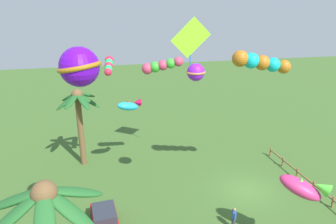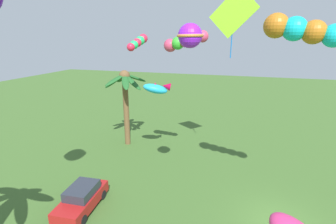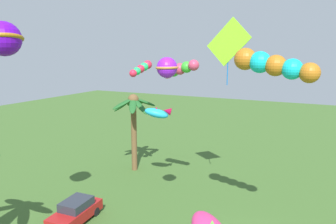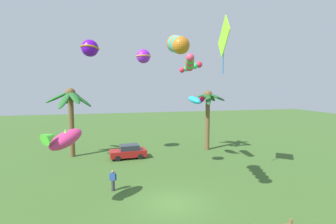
{
  "view_description": "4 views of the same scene",
  "coord_description": "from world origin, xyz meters",
  "px_view_note": "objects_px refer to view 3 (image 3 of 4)",
  "views": [
    {
      "loc": [
        -19.51,
        11.32,
        14.29
      ],
      "look_at": [
        -0.15,
        6.75,
        7.42
      ],
      "focal_mm": 32.63,
      "sensor_mm": 36.0,
      "label": 1
    },
    {
      "loc": [
        -13.0,
        2.71,
        10.2
      ],
      "look_at": [
        0.3,
        6.69,
        6.05
      ],
      "focal_mm": 26.29,
      "sensor_mm": 36.0,
      "label": 2
    },
    {
      "loc": [
        -16.52,
        -2.49,
        11.06
      ],
      "look_at": [
        1.12,
        6.25,
        7.39
      ],
      "focal_mm": 33.34,
      "sensor_mm": 36.0,
      "label": 3
    },
    {
      "loc": [
        -4.12,
        -15.89,
        7.87
      ],
      "look_at": [
        0.83,
        4.91,
        5.7
      ],
      "focal_mm": 27.1,
      "sensor_mm": 36.0,
      "label": 4
    }
  ],
  "objects_px": {
    "kite_tube_3": "(142,68)",
    "palm_tree_1": "(134,113)",
    "kite_diamond_0": "(228,43)",
    "kite_fish_6": "(158,113)",
    "kite_ball_2": "(4,39)",
    "kite_tube_7": "(272,65)",
    "kite_tube_4": "(178,69)",
    "parked_car_0": "(76,211)",
    "kite_ball_5": "(167,68)"
  },
  "relations": [
    {
      "from": "parked_car_0",
      "to": "kite_tube_3",
      "type": "xyz_separation_m",
      "value": [
        6.81,
        -1.18,
        9.2
      ]
    },
    {
      "from": "kite_tube_7",
      "to": "kite_ball_2",
      "type": "bearing_deg",
      "value": 116.51
    },
    {
      "from": "kite_ball_5",
      "to": "palm_tree_1",
      "type": "bearing_deg",
      "value": 41.66
    },
    {
      "from": "palm_tree_1",
      "to": "kite_ball_2",
      "type": "height_order",
      "value": "kite_ball_2"
    },
    {
      "from": "palm_tree_1",
      "to": "kite_diamond_0",
      "type": "bearing_deg",
      "value": -105.54
    },
    {
      "from": "kite_ball_5",
      "to": "kite_tube_3",
      "type": "bearing_deg",
      "value": 41.26
    },
    {
      "from": "kite_diamond_0",
      "to": "kite_fish_6",
      "type": "bearing_deg",
      "value": 94.47
    },
    {
      "from": "kite_diamond_0",
      "to": "kite_tube_7",
      "type": "bearing_deg",
      "value": -143.34
    },
    {
      "from": "parked_car_0",
      "to": "kite_tube_3",
      "type": "relative_size",
      "value": 1.61
    },
    {
      "from": "palm_tree_1",
      "to": "kite_ball_2",
      "type": "xyz_separation_m",
      "value": [
        -13.65,
        -1.16,
        6.25
      ]
    },
    {
      "from": "kite_tube_4",
      "to": "kite_ball_5",
      "type": "bearing_deg",
      "value": -163.13
    },
    {
      "from": "parked_car_0",
      "to": "kite_diamond_0",
      "type": "bearing_deg",
      "value": -47.86
    },
    {
      "from": "kite_diamond_0",
      "to": "kite_ball_2",
      "type": "xyz_separation_m",
      "value": [
        -10.97,
        8.48,
        -0.0
      ]
    },
    {
      "from": "palm_tree_1",
      "to": "parked_car_0",
      "type": "height_order",
      "value": "palm_tree_1"
    },
    {
      "from": "kite_diamond_0",
      "to": "kite_ball_2",
      "type": "relative_size",
      "value": 1.76
    },
    {
      "from": "palm_tree_1",
      "to": "kite_tube_4",
      "type": "relative_size",
      "value": 2.39
    },
    {
      "from": "kite_ball_2",
      "to": "kite_tube_3",
      "type": "bearing_deg",
      "value": -9.0
    },
    {
      "from": "kite_tube_3",
      "to": "kite_ball_5",
      "type": "relative_size",
      "value": 1.63
    },
    {
      "from": "kite_diamond_0",
      "to": "parked_car_0",
      "type": "bearing_deg",
      "value": 132.14
    },
    {
      "from": "kite_fish_6",
      "to": "kite_tube_7",
      "type": "bearing_deg",
      "value": -116.51
    },
    {
      "from": "palm_tree_1",
      "to": "kite_tube_7",
      "type": "bearing_deg",
      "value": -119.74
    },
    {
      "from": "kite_ball_2",
      "to": "kite_tube_3",
      "type": "relative_size",
      "value": 1.07
    },
    {
      "from": "kite_ball_2",
      "to": "kite_tube_7",
      "type": "height_order",
      "value": "kite_ball_2"
    },
    {
      "from": "kite_ball_2",
      "to": "kite_ball_5",
      "type": "height_order",
      "value": "kite_ball_2"
    },
    {
      "from": "kite_diamond_0",
      "to": "kite_tube_3",
      "type": "relative_size",
      "value": 1.87
    },
    {
      "from": "parked_car_0",
      "to": "kite_ball_2",
      "type": "height_order",
      "value": "kite_ball_2"
    },
    {
      "from": "kite_ball_2",
      "to": "kite_fish_6",
      "type": "xyz_separation_m",
      "value": [
        10.55,
        -3.12,
        -5.31
      ]
    },
    {
      "from": "parked_car_0",
      "to": "kite_fish_6",
      "type": "relative_size",
      "value": 1.7
    },
    {
      "from": "kite_ball_2",
      "to": "kite_tube_7",
      "type": "distance_m",
      "value": 13.62
    },
    {
      "from": "parked_car_0",
      "to": "kite_tube_7",
      "type": "xyz_separation_m",
      "value": [
        2.31,
        -11.64,
        9.77
      ]
    },
    {
      "from": "kite_diamond_0",
      "to": "kite_ball_2",
      "type": "distance_m",
      "value": 13.87
    },
    {
      "from": "palm_tree_1",
      "to": "kite_fish_6",
      "type": "distance_m",
      "value": 5.37
    },
    {
      "from": "kite_ball_2",
      "to": "kite_tube_3",
      "type": "distance_m",
      "value": 10.84
    },
    {
      "from": "kite_ball_2",
      "to": "kite_tube_4",
      "type": "distance_m",
      "value": 10.77
    },
    {
      "from": "palm_tree_1",
      "to": "kite_tube_4",
      "type": "bearing_deg",
      "value": -124.42
    },
    {
      "from": "kite_diamond_0",
      "to": "palm_tree_1",
      "type": "bearing_deg",
      "value": 74.46
    },
    {
      "from": "kite_ball_2",
      "to": "kite_tube_3",
      "type": "height_order",
      "value": "kite_ball_2"
    },
    {
      "from": "kite_tube_7",
      "to": "parked_car_0",
      "type": "bearing_deg",
      "value": 101.21
    },
    {
      "from": "kite_diamond_0",
      "to": "kite_ball_5",
      "type": "distance_m",
      "value": 6.72
    },
    {
      "from": "kite_tube_4",
      "to": "kite_fish_6",
      "type": "relative_size",
      "value": 1.31
    },
    {
      "from": "kite_ball_2",
      "to": "kite_tube_3",
      "type": "xyz_separation_m",
      "value": [
        10.55,
        -1.67,
        -1.86
      ]
    },
    {
      "from": "kite_diamond_0",
      "to": "kite_tube_3",
      "type": "height_order",
      "value": "kite_diamond_0"
    },
    {
      "from": "kite_diamond_0",
      "to": "kite_ball_5",
      "type": "bearing_deg",
      "value": 165.91
    },
    {
      "from": "parked_car_0",
      "to": "kite_fish_6",
      "type": "height_order",
      "value": "kite_fish_6"
    },
    {
      "from": "kite_tube_3",
      "to": "palm_tree_1",
      "type": "bearing_deg",
      "value": 42.4
    },
    {
      "from": "kite_fish_6",
      "to": "kite_diamond_0",
      "type": "bearing_deg",
      "value": -85.53
    },
    {
      "from": "kite_tube_7",
      "to": "kite_fish_6",
      "type": "bearing_deg",
      "value": 63.49
    },
    {
      "from": "kite_tube_3",
      "to": "kite_tube_7",
      "type": "distance_m",
      "value": 11.41
    },
    {
      "from": "palm_tree_1",
      "to": "kite_ball_5",
      "type": "distance_m",
      "value": 13.0
    },
    {
      "from": "kite_tube_4",
      "to": "kite_ball_5",
      "type": "xyz_separation_m",
      "value": [
        -4.45,
        -1.35,
        0.32
      ]
    }
  ]
}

